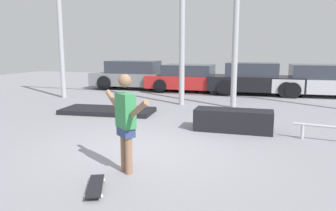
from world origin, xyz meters
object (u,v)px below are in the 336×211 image
skateboard (95,186)px  parked_car_black (254,79)px  manual_pad (108,111)px  parked_car_grey (136,75)px  parked_car_red (191,78)px  parked_car_silver (323,81)px  skateboarder (126,119)px  grind_box (233,120)px

skateboard → parked_car_black: parked_car_black is taller
manual_pad → parked_car_black: 7.23m
parked_car_grey → parked_car_red: bearing=-4.0°
parked_car_silver → skateboard: bearing=-115.6°
skateboard → parked_car_silver: parked_car_silver is taller
skateboard → parked_car_silver: 12.10m
skateboarder → skateboard: 1.16m
parked_car_grey → parked_car_silver: bearing=-2.6°
grind_box → manual_pad: 4.23m
parked_car_black → skateboarder: bearing=-100.9°
manual_pad → parked_car_silver: size_ratio=0.64×
skateboard → parked_car_red: size_ratio=0.19×
grind_box → manual_pad: grind_box is taller
parked_car_silver → skateboarder: bearing=-116.4°
parked_car_black → parked_car_silver: parked_car_black is taller
skateboarder → parked_car_black: size_ratio=0.39×
manual_pad → parked_car_grey: (-1.79, 5.95, 0.61)m
skateboarder → skateboard: bearing=-62.0°
parked_car_grey → parked_car_red: (2.85, 0.03, -0.07)m
grind_box → parked_car_black: bearing=91.1°
grind_box → parked_car_silver: size_ratio=0.42×
skateboarder → grind_box: skateboarder is taller
manual_pad → parked_car_red: bearing=79.9°
parked_car_silver → parked_car_black: bearing=179.0°
parked_car_grey → skateboarder: bearing=-70.3°
parked_car_black → parked_car_silver: (2.82, 0.25, -0.02)m
manual_pad → parked_car_grey: size_ratio=0.62×
parked_car_black → parked_car_silver: size_ratio=0.93×
skateboarder → parked_car_grey: (-4.65, 10.30, -0.23)m
grind_box → parked_car_black: size_ratio=0.45×
skateboarder → parked_car_red: 10.49m
parked_car_red → parked_car_silver: size_ratio=0.94×
grind_box → parked_car_grey: (-5.90, 6.94, 0.41)m
skateboarder → manual_pad: size_ratio=0.57×
parked_car_grey → skateboard: bearing=-72.3°
skateboard → grind_box: grind_box is taller
grind_box → parked_car_red: size_ratio=0.45×
skateboard → parked_car_grey: bearing=175.3°
parked_car_red → parked_car_silver: (5.73, 0.27, 0.04)m
skateboard → grind_box: 4.37m
parked_car_grey → parked_car_silver: 8.59m
parked_car_red → parked_car_silver: bearing=0.3°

